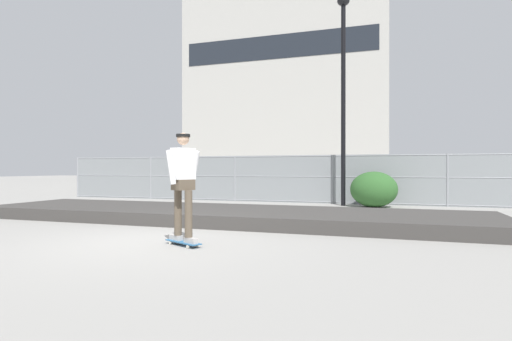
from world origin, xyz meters
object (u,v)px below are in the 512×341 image
Objects in this scene: skateboard at (183,242)px; parked_car_near at (198,179)px; parked_car_mid at (346,180)px; skater at (183,179)px; shrub_left at (374,189)px; street_lamp at (343,77)px.

parked_car_near reaches higher than skateboard.
skateboard is at bearing -97.60° from parked_car_mid.
skateboard is 1.08m from skater.
skater is 11.83m from parked_car_mid.
parked_car_mid is at bearing 1.83° from parked_car_near.
shrub_left is (2.84, 8.27, 0.56)m from skateboard.
skater is (0.00, -0.00, 1.08)m from skateboard.
parked_car_near reaches higher than shrub_left.
street_lamp is (1.77, 8.56, 3.47)m from skater.
street_lamp is 1.67× the size of parked_car_near.
shrub_left is at bearing -14.85° from street_lamp.
parked_car_near is at bearing 115.23° from skater.
skateboard is 0.18× the size of parked_car_near.
shrub_left is at bearing 71.07° from skateboard.
skateboard is at bearing 90.00° from skater.
skater reaches higher than shrub_left.
street_lamp is at bearing 78.28° from skater.
street_lamp is 4.14m from shrub_left.
parked_car_mid reaches higher than skateboard.
parked_car_near is 8.87m from shrub_left.
skater reaches higher than parked_car_near.
shrub_left is (1.27, -3.45, -0.22)m from parked_car_mid.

